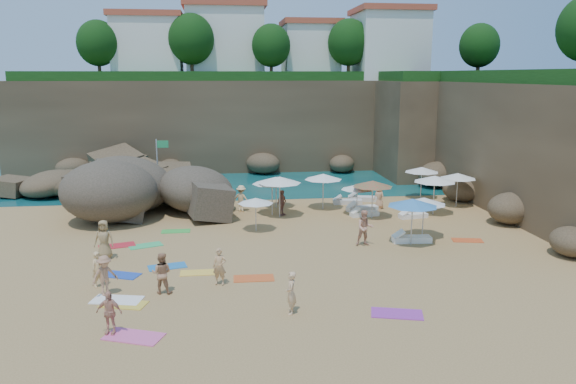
{
  "coord_description": "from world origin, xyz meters",
  "views": [
    {
      "loc": [
        -1.86,
        -27.84,
        8.51
      ],
      "look_at": [
        2.0,
        3.0,
        2.0
      ],
      "focal_mm": 35.0,
      "sensor_mm": 36.0,
      "label": 1
    }
  ],
  "objects": [
    {
      "name": "towel_0",
      "position": [
        -4.28,
        -3.25,
        0.01
      ],
      "size": [
        1.83,
        1.2,
        0.03
      ],
      "primitive_type": "cube",
      "rotation": [
        0.0,
        0.0,
        0.23
      ],
      "color": "#2272B7",
      "rests_on": "ground"
    },
    {
      "name": "rock_outcrop",
      "position": [
        -6.55,
        7.24,
        0.0
      ],
      "size": [
        10.2,
        8.58,
        3.55
      ],
      "primitive_type": null,
      "rotation": [
        0.0,
        0.0,
        0.24
      ],
      "color": "brown",
      "rests_on": "ground"
    },
    {
      "name": "towel_1",
      "position": [
        -4.8,
        -10.16,
        0.02
      ],
      "size": [
        2.13,
        1.6,
        0.03
      ],
      "primitive_type": "cube",
      "rotation": [
        0.0,
        0.0,
        -0.38
      ],
      "color": "#E95A9C",
      "rests_on": "ground"
    },
    {
      "name": "person_lie_0",
      "position": [
        -6.39,
        -6.37,
        0.21
      ],
      "size": [
        1.75,
        1.91,
        0.43
      ],
      "primitive_type": "imported",
      "rotation": [
        0.0,
        0.0,
        0.59
      ],
      "color": "#AB7755",
      "rests_on": "ground"
    },
    {
      "name": "towel_10",
      "position": [
        10.97,
        -1.01,
        0.01
      ],
      "size": [
        1.68,
        1.08,
        0.03
      ],
      "primitive_type": "cube",
      "rotation": [
        0.0,
        0.0,
        -0.21
      ],
      "color": "#DD5123",
      "rests_on": "ground"
    },
    {
      "name": "towel_3",
      "position": [
        -5.66,
        0.13,
        0.01
      ],
      "size": [
        1.84,
        1.37,
        0.03
      ],
      "primitive_type": "cube",
      "rotation": [
        0.0,
        0.0,
        0.37
      ],
      "color": "#35BC6A",
      "rests_on": "ground"
    },
    {
      "name": "parasol_11",
      "position": [
        8.81,
        -0.22,
        2.01
      ],
      "size": [
        2.32,
        2.32,
        2.19
      ],
      "color": "silver",
      "rests_on": "ground"
    },
    {
      "name": "person_stand_4",
      "position": [
        8.4,
        6.58,
        0.77
      ],
      "size": [
        0.8,
        0.85,
        1.55
      ],
      "primitive_type": "imported",
      "rotation": [
        0.0,
        0.0,
        -0.88
      ],
      "color": "tan",
      "rests_on": "ground"
    },
    {
      "name": "towel_2",
      "position": [
        -0.5,
        -5.21,
        0.02
      ],
      "size": [
        1.73,
        0.9,
        0.03
      ],
      "primitive_type": "cube",
      "rotation": [
        0.0,
        0.0,
        -0.02
      ],
      "color": "#DD5722",
      "rests_on": "ground"
    },
    {
      "name": "parasol_0",
      "position": [
        1.8,
        7.65,
        1.87
      ],
      "size": [
        2.16,
        2.16,
        2.04
      ],
      "color": "silver",
      "rests_on": "ground"
    },
    {
      "name": "cliff_back",
      "position": [
        2.0,
        25.0,
        4.0
      ],
      "size": [
        44.0,
        8.0,
        8.0
      ],
      "primitive_type": "cube",
      "color": "brown",
      "rests_on": "ground"
    },
    {
      "name": "parasol_7",
      "position": [
        6.54,
        5.06,
        1.76
      ],
      "size": [
        2.03,
        2.03,
        1.92
      ],
      "color": "silver",
      "rests_on": "ground"
    },
    {
      "name": "cliff_right",
      "position": [
        19.0,
        8.0,
        4.0
      ],
      "size": [
        8.0,
        30.0,
        8.0
      ],
      "primitive_type": "cube",
      "color": "brown",
      "rests_on": "ground"
    },
    {
      "name": "person_stand_5",
      "position": [
        -5.34,
        10.71,
        0.8
      ],
      "size": [
        1.51,
        1.03,
        1.59
      ],
      "primitive_type": "imported",
      "rotation": [
        0.0,
        0.0,
        0.46
      ],
      "color": "tan",
      "rests_on": "ground"
    },
    {
      "name": "person_stand_0",
      "position": [
        -6.84,
        -5.34,
        0.74
      ],
      "size": [
        0.65,
        0.6,
        1.48
      ],
      "primitive_type": "imported",
      "rotation": [
        0.0,
        0.0,
        0.6
      ],
      "color": "#E1B576",
      "rests_on": "ground"
    },
    {
      "name": "lounger_4",
      "position": [
        6.96,
        4.75,
        0.14
      ],
      "size": [
        1.84,
        0.88,
        0.27
      ],
      "primitive_type": "cube",
      "rotation": [
        0.0,
        0.0,
        0.17
      ],
      "color": "white",
      "rests_on": "ground"
    },
    {
      "name": "towel_11",
      "position": [
        -4.31,
        2.66,
        0.01
      ],
      "size": [
        1.57,
        0.8,
        0.03
      ],
      "primitive_type": "cube",
      "rotation": [
        0.0,
        0.0,
        0.01
      ],
      "color": "green",
      "rests_on": "ground"
    },
    {
      "name": "person_lie_4",
      "position": [
        -1.93,
        -5.76,
        0.18
      ],
      "size": [
        0.91,
        1.62,
        0.37
      ],
      "primitive_type": "imported",
      "rotation": [
        0.0,
        0.0,
        -0.25
      ],
      "color": "tan",
      "rests_on": "ground"
    },
    {
      "name": "parasol_5",
      "position": [
        1.77,
        5.27,
        2.28
      ],
      "size": [
        2.63,
        2.63,
        2.49
      ],
      "color": "silver",
      "rests_on": "ground"
    },
    {
      "name": "ground",
      "position": [
        0.0,
        0.0,
        0.0
      ],
      "size": [
        120.0,
        120.0,
        0.0
      ],
      "primitive_type": "plane",
      "color": "tan",
      "rests_on": "ground"
    },
    {
      "name": "towel_8",
      "position": [
        -6.2,
        -4.11,
        0.01
      ],
      "size": [
        1.85,
        1.39,
        0.03
      ],
      "primitive_type": "cube",
      "rotation": [
        0.0,
        0.0,
        -0.39
      ],
      "color": "#2147B4",
      "rests_on": "ground"
    },
    {
      "name": "person_lie_5",
      "position": [
        5.39,
        -1.2,
        0.34
      ],
      "size": [
        0.96,
        1.84,
        0.68
      ],
      "primitive_type": "imported",
      "rotation": [
        0.0,
        0.0,
        -0.05
      ],
      "color": "tan",
      "rests_on": "ground"
    },
    {
      "name": "rock_promontory",
      "position": [
        -11.0,
        16.0,
        0.0
      ],
      "size": [
        12.0,
        7.0,
        2.0
      ],
      "primitive_type": null,
      "color": "brown",
      "rests_on": "ground"
    },
    {
      "name": "person_stand_1",
      "position": [
        -4.21,
        -6.37,
        0.83
      ],
      "size": [
        0.91,
        0.77,
        1.67
      ],
      "primitive_type": "imported",
      "rotation": [
        0.0,
        0.0,
        2.96
      ],
      "color": "tan",
      "rests_on": "ground"
    },
    {
      "name": "clifftop_buildings",
      "position": [
        2.96,
        25.79,
        11.24
      ],
      "size": [
        28.48,
        9.48,
        7.0
      ],
      "color": "white",
      "rests_on": "cliff_back"
    },
    {
      "name": "towel_12",
      "position": [
        -2.9,
        -4.22,
        0.01
      ],
      "size": [
        1.5,
        0.75,
        0.03
      ],
      "primitive_type": "cube",
      "rotation": [
        0.0,
        0.0,
        -0.0
      ],
      "color": "yellow",
      "rests_on": "ground"
    },
    {
      "name": "lounger_0",
      "position": [
        7.95,
        8.86,
        0.16
      ],
      "size": [
        2.16,
        1.13,
        0.32
      ],
      "primitive_type": "cube",
      "rotation": [
        0.0,
        0.0,
        -0.23
      ],
      "color": "silver",
      "rests_on": "ground"
    },
    {
      "name": "person_stand_6",
      "position": [
        0.62,
        -8.94,
        0.79
      ],
      "size": [
        0.45,
        0.62,
        1.59
      ],
      "primitive_type": "imported",
      "rotation": [
        0.0,
        0.0,
        4.59
      ],
      "color": "#E4B382",
      "rests_on": "ground"
    },
    {
      "name": "parasol_8",
      "position": [
        11.3,
        4.64,
        2.24
      ],
      "size": [
        2.58,
        2.58,
        2.44
      ],
      "color": "silver",
      "rests_on": "ground"
    },
    {
      "name": "towel_7",
      "position": [
        -7.08,
        0.28,
        0.02
      ],
      "size": [
        1.95,
        1.35,
        0.03
      ],
      "primitive_type": "cube",
      "rotation": [
        0.0,
        0.0,
        0.28
      ],
      "color": "red",
      "rests_on": "ground"
    },
    {
      "name": "towel_4",
      "position": [
        -5.56,
        -7.37,
        0.02
      ],
      "size": [
        1.88,
        1.3,
        0.03
      ],
      "primitive_type": "cube",
      "rotation": [
        0.0,
        0.0,
        -0.28
      ],
      "color": "yellow",
      "rests_on": "ground"
    },
    {
      "name": "clifftop_trees",
      "position": [
        4.78,
        19.52,
        11.26
      ],
      "size": [
        35.6,
        23.82,
        4.4
      ],
      "color": "#11380F",
      "rests_on": "ground"
    },
    {
      "name": "person_lie_1",
      "position": [
        -5.6,
        -9.85,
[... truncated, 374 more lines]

